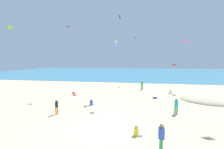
{
  "coord_description": "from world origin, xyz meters",
  "views": [
    {
      "loc": [
        2.34,
        -9.98,
        5.11
      ],
      "look_at": [
        0.0,
        5.07,
        3.56
      ],
      "focal_mm": 21.72,
      "sensor_mm": 36.0,
      "label": 1
    }
  ],
  "objects_px": {
    "person_2": "(142,84)",
    "kite_blue": "(116,47)",
    "beach_chair_near_camera": "(170,92)",
    "kite_black": "(120,18)",
    "cooler_box": "(155,97)",
    "kite_magenta": "(186,41)",
    "person_0": "(57,106)",
    "kite_red": "(174,65)",
    "beach_chair_far_right": "(74,94)",
    "person_3": "(161,136)",
    "kite_teal": "(135,37)",
    "person_5": "(137,132)",
    "person_4": "(92,103)",
    "kite_purple": "(68,26)",
    "kite_white": "(116,42)",
    "kite_lime": "(10,28)",
    "person_1": "(176,105)"
  },
  "relations": [
    {
      "from": "person_2",
      "to": "person_0",
      "type": "bearing_deg",
      "value": 130.13
    },
    {
      "from": "person_2",
      "to": "kite_magenta",
      "type": "distance_m",
      "value": 10.3
    },
    {
      "from": "kite_teal",
      "to": "kite_red",
      "type": "bearing_deg",
      "value": -51.47
    },
    {
      "from": "person_0",
      "to": "kite_red",
      "type": "xyz_separation_m",
      "value": [
        13.44,
        10.56,
        3.69
      ]
    },
    {
      "from": "kite_lime",
      "to": "person_1",
      "type": "bearing_deg",
      "value": -7.32
    },
    {
      "from": "cooler_box",
      "to": "kite_teal",
      "type": "height_order",
      "value": "kite_teal"
    },
    {
      "from": "kite_blue",
      "to": "kite_purple",
      "type": "bearing_deg",
      "value": 158.4
    },
    {
      "from": "cooler_box",
      "to": "kite_white",
      "type": "xyz_separation_m",
      "value": [
        -6.74,
        10.37,
        8.98
      ]
    },
    {
      "from": "person_0",
      "to": "kite_red",
      "type": "relative_size",
      "value": 0.94
    },
    {
      "from": "beach_chair_far_right",
      "to": "person_3",
      "type": "height_order",
      "value": "person_3"
    },
    {
      "from": "person_0",
      "to": "cooler_box",
      "type": "bearing_deg",
      "value": -98.25
    },
    {
      "from": "kite_white",
      "to": "kite_magenta",
      "type": "bearing_deg",
      "value": -19.12
    },
    {
      "from": "beach_chair_near_camera",
      "to": "kite_black",
      "type": "xyz_separation_m",
      "value": [
        -7.67,
        -2.91,
        10.7
      ]
    },
    {
      "from": "beach_chair_near_camera",
      "to": "kite_lime",
      "type": "distance_m",
      "value": 24.32
    },
    {
      "from": "person_3",
      "to": "kite_purple",
      "type": "xyz_separation_m",
      "value": [
        -10.54,
        10.76,
        8.89
      ]
    },
    {
      "from": "person_2",
      "to": "kite_blue",
      "type": "bearing_deg",
      "value": 143.08
    },
    {
      "from": "beach_chair_near_camera",
      "to": "kite_red",
      "type": "bearing_deg",
      "value": -80.79
    },
    {
      "from": "person_2",
      "to": "person_4",
      "type": "distance_m",
      "value": 11.25
    },
    {
      "from": "cooler_box",
      "to": "kite_red",
      "type": "relative_size",
      "value": 0.42
    },
    {
      "from": "cooler_box",
      "to": "kite_blue",
      "type": "height_order",
      "value": "kite_blue"
    },
    {
      "from": "kite_magenta",
      "to": "kite_black",
      "type": "distance_m",
      "value": 12.31
    },
    {
      "from": "beach_chair_far_right",
      "to": "person_4",
      "type": "bearing_deg",
      "value": -100.46
    },
    {
      "from": "cooler_box",
      "to": "person_3",
      "type": "relative_size",
      "value": 0.37
    },
    {
      "from": "person_0",
      "to": "kite_lime",
      "type": "distance_m",
      "value": 13.03
    },
    {
      "from": "person_4",
      "to": "kite_purple",
      "type": "xyz_separation_m",
      "value": [
        -4.27,
        3.45,
        9.6
      ]
    },
    {
      "from": "kite_magenta",
      "to": "kite_purple",
      "type": "distance_m",
      "value": 18.9
    },
    {
      "from": "cooler_box",
      "to": "kite_magenta",
      "type": "bearing_deg",
      "value": 46.96
    },
    {
      "from": "person_0",
      "to": "kite_black",
      "type": "relative_size",
      "value": 0.88
    },
    {
      "from": "kite_white",
      "to": "kite_red",
      "type": "relative_size",
      "value": 1.2
    },
    {
      "from": "cooler_box",
      "to": "kite_red",
      "type": "distance_m",
      "value": 6.44
    },
    {
      "from": "kite_red",
      "to": "person_3",
      "type": "bearing_deg",
      "value": -107.66
    },
    {
      "from": "kite_teal",
      "to": "person_0",
      "type": "bearing_deg",
      "value": -112.42
    },
    {
      "from": "kite_magenta",
      "to": "kite_lime",
      "type": "xyz_separation_m",
      "value": [
        -24.65,
        -8.85,
        0.94
      ]
    },
    {
      "from": "cooler_box",
      "to": "person_4",
      "type": "bearing_deg",
      "value": -152.52
    },
    {
      "from": "person_3",
      "to": "kite_teal",
      "type": "xyz_separation_m",
      "value": [
        -1.28,
        22.25,
        9.04
      ]
    },
    {
      "from": "person_0",
      "to": "kite_blue",
      "type": "height_order",
      "value": "kite_blue"
    },
    {
      "from": "person_2",
      "to": "person_5",
      "type": "bearing_deg",
      "value": 160.41
    },
    {
      "from": "beach_chair_far_right",
      "to": "person_4",
      "type": "xyz_separation_m",
      "value": [
        3.82,
        -3.76,
        0.0
      ]
    },
    {
      "from": "kite_magenta",
      "to": "person_2",
      "type": "bearing_deg",
      "value": -173.7
    },
    {
      "from": "person_4",
      "to": "kite_lime",
      "type": "xyz_separation_m",
      "value": [
        -11.28,
        1.23,
        9.1
      ]
    },
    {
      "from": "person_1",
      "to": "kite_black",
      "type": "xyz_separation_m",
      "value": [
        -6.02,
        5.65,
        10.05
      ]
    },
    {
      "from": "person_3",
      "to": "person_4",
      "type": "bearing_deg",
      "value": -50.81
    },
    {
      "from": "cooler_box",
      "to": "kite_teal",
      "type": "bearing_deg",
      "value": 103.94
    },
    {
      "from": "person_2",
      "to": "kite_blue",
      "type": "height_order",
      "value": "kite_blue"
    },
    {
      "from": "person_2",
      "to": "kite_purple",
      "type": "height_order",
      "value": "kite_purple"
    },
    {
      "from": "person_5",
      "to": "kite_red",
      "type": "relative_size",
      "value": 0.49
    },
    {
      "from": "person_0",
      "to": "person_3",
      "type": "relative_size",
      "value": 0.83
    },
    {
      "from": "cooler_box",
      "to": "kite_blue",
      "type": "relative_size",
      "value": 0.45
    },
    {
      "from": "kite_black",
      "to": "person_3",
      "type": "bearing_deg",
      "value": -73.31
    },
    {
      "from": "cooler_box",
      "to": "person_5",
      "type": "relative_size",
      "value": 0.85
    }
  ]
}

